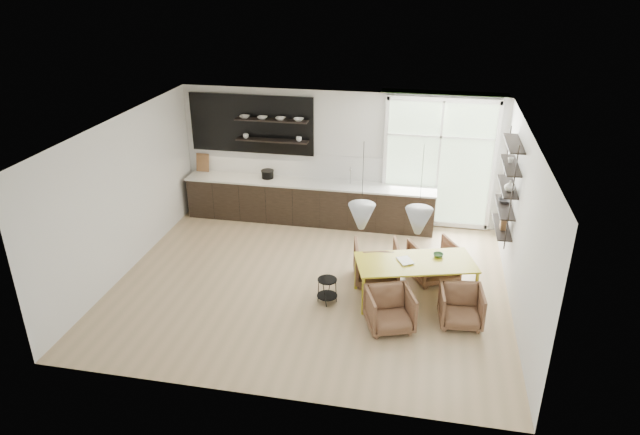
# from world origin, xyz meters

# --- Properties ---
(room) EXTENTS (7.02, 6.01, 2.91)m
(room) POSITION_xyz_m (0.58, 1.10, 1.46)
(room) COLOR tan
(room) RESTS_ON ground
(kitchen_run) EXTENTS (5.54, 0.69, 2.75)m
(kitchen_run) POSITION_xyz_m (-0.69, 2.69, 0.60)
(kitchen_run) COLOR black
(kitchen_run) RESTS_ON ground
(right_shelving) EXTENTS (0.26, 1.22, 1.90)m
(right_shelving) POSITION_xyz_m (3.36, 1.17, 1.65)
(right_shelving) COLOR black
(right_shelving) RESTS_ON ground
(dining_table) EXTENTS (2.16, 1.41, 0.73)m
(dining_table) POSITION_xyz_m (1.85, -0.14, 0.68)
(dining_table) COLOR gold
(dining_table) RESTS_ON ground
(armchair_back_left) EXTENTS (0.93, 0.95, 0.74)m
(armchair_back_left) POSITION_xyz_m (1.15, 0.37, 0.37)
(armchair_back_left) COLOR brown
(armchair_back_left) RESTS_ON ground
(armchair_back_right) EXTENTS (1.05, 1.06, 0.72)m
(armchair_back_right) POSITION_xyz_m (2.17, 0.64, 0.36)
(armchair_back_right) COLOR brown
(armchair_back_right) RESTS_ON ground
(armchair_front_left) EXTENTS (0.91, 0.92, 0.66)m
(armchair_front_left) POSITION_xyz_m (1.51, -1.08, 0.33)
(armchair_front_left) COLOR brown
(armchair_front_left) RESTS_ON ground
(armchair_front_right) EXTENTS (0.73, 0.75, 0.63)m
(armchair_front_right) POSITION_xyz_m (2.63, -0.74, 0.31)
(armchair_front_right) COLOR brown
(armchair_front_right) RESTS_ON ground
(wire_stool) EXTENTS (0.36, 0.36, 0.45)m
(wire_stool) POSITION_xyz_m (0.40, -0.54, 0.29)
(wire_stool) COLOR black
(wire_stool) RESTS_ON ground
(table_book) EXTENTS (0.33, 0.36, 0.03)m
(table_book) POSITION_xyz_m (1.58, -0.22, 0.74)
(table_book) COLOR white
(table_book) RESTS_ON dining_table
(table_bowl) EXTENTS (0.24, 0.24, 0.06)m
(table_bowl) POSITION_xyz_m (2.23, 0.13, 0.76)
(table_bowl) COLOR #467647
(table_bowl) RESTS_ON dining_table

